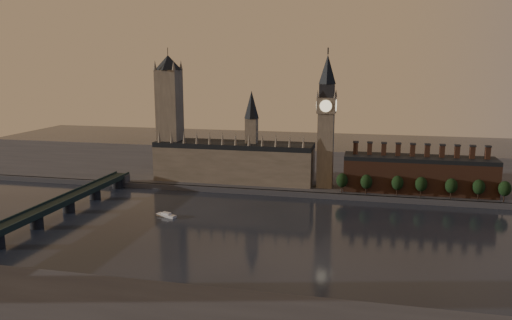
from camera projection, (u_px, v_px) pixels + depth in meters
The scene contains 15 objects.
ground at pixel (291, 237), 289.74m from camera, with size 900.00×900.00×0.00m, color black.
north_bank at pixel (320, 171), 459.91m from camera, with size 900.00×182.00×4.00m.
palace_of_westminster at pixel (235, 160), 409.50m from camera, with size 130.00×30.30×74.00m.
victoria_tower at pixel (170, 113), 414.35m from camera, with size 24.00×24.00×108.00m.
big_ben at pixel (326, 120), 382.12m from camera, with size 15.00×15.00×107.00m.
chimney_block at pixel (418, 174), 374.56m from camera, with size 110.00×25.00×37.00m.
embankment_tree_0 at pixel (342, 180), 372.55m from camera, with size 8.60×8.60×14.88m.
embankment_tree_1 at pixel (366, 182), 368.14m from camera, with size 8.60×8.60×14.88m.
embankment_tree_2 at pixel (397, 183), 364.51m from camera, with size 8.60×8.60×14.88m.
embankment_tree_3 at pixel (421, 184), 360.68m from camera, with size 8.60×8.60×14.88m.
embankment_tree_4 at pixel (451, 186), 355.93m from camera, with size 8.60×8.60×14.88m.
embankment_tree_5 at pixel (479, 187), 352.37m from camera, with size 8.60×8.60×14.88m.
embankment_tree_6 at pixel (505, 189), 347.79m from camera, with size 8.60×8.60×14.88m.
westminster_bridge at pixel (50, 210), 318.97m from camera, with size 14.00×200.00×11.55m.
river_boat at pixel (166, 215), 328.61m from camera, with size 14.98×8.75×2.89m.
Camera 1 is at (40.64, -273.55, 99.49)m, focal length 35.00 mm.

